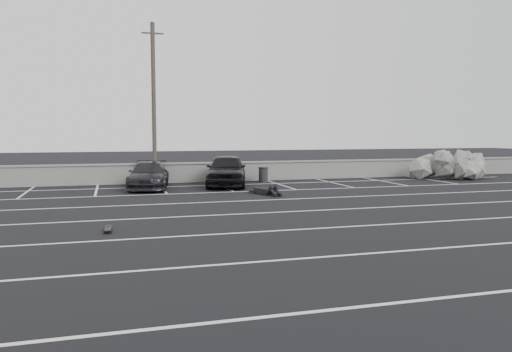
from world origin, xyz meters
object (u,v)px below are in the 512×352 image
object	(u,v)px
car_right	(149,175)
trash_bin	(263,175)
riprap_pile	(459,169)
person	(262,188)
skateboard	(108,229)
utility_pole	(154,103)
car_left	(227,170)

from	to	relation	value
car_right	trash_bin	xyz separation A→B (m)	(6.12, 1.33, -0.22)
riprap_pile	person	xyz separation A→B (m)	(-13.21, -3.93, -0.32)
person	skateboard	xyz separation A→B (m)	(-6.43, -6.82, -0.18)
person	trash_bin	bearing A→B (deg)	57.26
utility_pole	person	size ratio (longest dim) A/B	3.10
car_left	utility_pole	world-z (taller)	utility_pole
skateboard	utility_pole	bearing A→B (deg)	81.15
utility_pole	car_right	bearing A→B (deg)	-104.23
utility_pole	person	world-z (taller)	utility_pole
car_right	person	size ratio (longest dim) A/B	1.67
utility_pole	person	bearing A→B (deg)	-51.18
utility_pole	skateboard	size ratio (longest dim) A/B	11.84
trash_bin	skateboard	world-z (taller)	trash_bin
car_right	trash_bin	world-z (taller)	car_right
utility_pole	person	distance (m)	7.73
car_right	skateboard	xyz separation A→B (m)	(-1.82, -10.32, -0.58)
riprap_pile	person	world-z (taller)	riprap_pile
car_left	trash_bin	distance (m)	2.64
car_left	skateboard	world-z (taller)	car_left
car_right	riprap_pile	bearing A→B (deg)	9.71
car_left	trash_bin	world-z (taller)	car_left
riprap_pile	person	distance (m)	13.79
car_right	person	world-z (taller)	car_right
car_right	person	bearing A→B (deg)	-28.87
riprap_pile	skateboard	size ratio (longest dim) A/B	8.41
car_left	utility_pole	xyz separation A→B (m)	(-3.39, 1.61, 3.34)
utility_pole	riprap_pile	bearing A→B (deg)	-4.17
riprap_pile	person	bearing A→B (deg)	-163.43
car_left	riprap_pile	size ratio (longest dim) A/B	0.81
car_left	car_right	xyz separation A→B (m)	(-3.82, -0.08, -0.16)
utility_pole	riprap_pile	distance (m)	17.80
utility_pole	trash_bin	size ratio (longest dim) A/B	9.95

